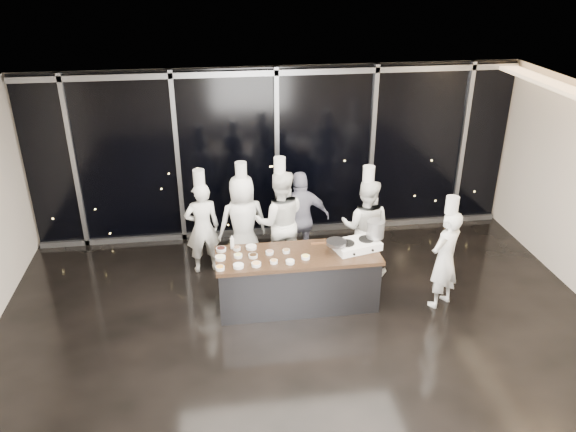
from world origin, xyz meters
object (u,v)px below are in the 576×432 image
Objects in this scene: guest at (301,219)px; chef_right at (365,227)px; demo_counter at (297,279)px; stock_pot at (375,229)px; frying_pan at (336,243)px; stove at (356,245)px; chef_side at (445,258)px; chef_far_left at (202,227)px; chef_center at (280,222)px; chef_left at (243,222)px.

chef_right is at bearing 152.56° from guest.
demo_counter is 9.20× the size of stock_pot.
stock_pot is (0.65, 0.15, 0.11)m from frying_pan.
stove is at bearing 2.31° from demo_counter.
demo_counter is 1.35× the size of chef_side.
chef_far_left is (-1.98, 1.30, -0.24)m from frying_pan.
chef_center is (-0.13, 1.10, 0.46)m from demo_counter.
chef_side is at bearing -22.62° from stock_pot.
chef_right is at bearing 161.19° from chef_far_left.
chef_center is 0.41m from guest.
stock_pot reaches higher than frying_pan.
chef_side is (2.94, -1.55, -0.05)m from chef_left.
frying_pan is at bearing 99.21° from guest.
chef_far_left reaches higher than demo_counter.
guest is 0.89× the size of chef_right.
chef_right reaches higher than chef_far_left.
stove is 0.88m from chef_right.
chef_left is at bearing -58.55° from chef_side.
demo_counter is at bearing 128.60° from chef_far_left.
stock_pot reaches higher than demo_counter.
chef_side is (2.20, -0.29, 0.37)m from demo_counter.
chef_center reaches higher than chef_right.
frying_pan reaches higher than stove.
guest is at bearing 89.42° from frying_pan.
chef_far_left reaches higher than stove.
chef_side reaches higher than demo_counter.
chef_left is at bearing -11.68° from chef_center.
chef_center is at bearing 163.06° from chef_far_left.
demo_counter is 1.28× the size of chef_right.
demo_counter is at bearing 56.41° from chef_right.
stock_pot is 0.14× the size of chef_left.
chef_left reaches higher than guest.
guest reaches higher than demo_counter.
stove is 0.42× the size of chef_far_left.
stove is 1.37× the size of frying_pan.
stock_pot is at bearing 125.61° from guest.
stock_pot is at bearing 146.82° from chef_far_left.
chef_far_left is 0.96× the size of chef_right.
demo_counter is 3.21× the size of stove.
demo_counter is 4.40× the size of frying_pan.
chef_far_left is 0.90× the size of chef_center.
frying_pan is 0.31× the size of chef_side.
guest is at bearing 169.11° from chef_left.
chef_center reaches higher than demo_counter.
chef_right is at bearing 156.94° from chef_left.
chef_far_left is (-1.42, 1.27, 0.38)m from demo_counter.
guest is (-0.32, 1.29, -0.21)m from frying_pan.
chef_right is 1.05× the size of chef_side.
guest is at bearing 103.89° from stove.
chef_far_left reaches higher than chef_side.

